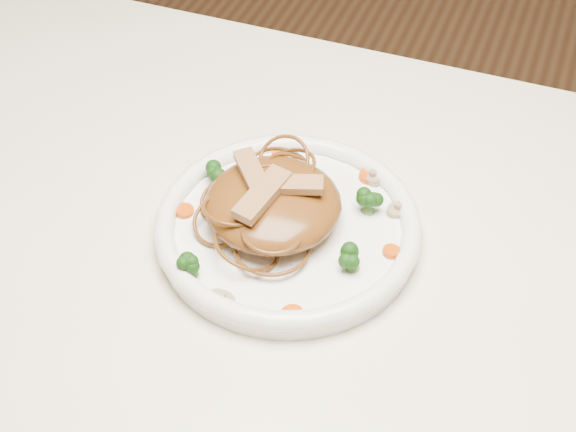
% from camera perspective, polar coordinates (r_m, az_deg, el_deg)
% --- Properties ---
extents(table, '(1.20, 0.80, 0.75)m').
position_cam_1_polar(table, '(0.84, 2.30, -9.64)').
color(table, white).
rests_on(table, ground).
extents(plate, '(0.34, 0.34, 0.02)m').
position_cam_1_polar(plate, '(0.81, -0.00, -1.10)').
color(plate, white).
rests_on(plate, table).
extents(noodle_mound, '(0.16, 0.16, 0.04)m').
position_cam_1_polar(noodle_mound, '(0.79, -1.05, 0.86)').
color(noodle_mound, brown).
rests_on(noodle_mound, plate).
extents(chicken_a, '(0.06, 0.04, 0.01)m').
position_cam_1_polar(chicken_a, '(0.77, 0.25, 2.21)').
color(chicken_a, tan).
rests_on(chicken_a, noodle_mound).
extents(chicken_b, '(0.05, 0.06, 0.01)m').
position_cam_1_polar(chicken_b, '(0.79, -2.55, 3.16)').
color(chicken_b, tan).
rests_on(chicken_b, noodle_mound).
extents(chicken_c, '(0.04, 0.07, 0.01)m').
position_cam_1_polar(chicken_c, '(0.76, -1.79, 1.50)').
color(chicken_c, tan).
rests_on(chicken_c, noodle_mound).
extents(broccoli_0, '(0.04, 0.04, 0.03)m').
position_cam_1_polar(broccoli_0, '(0.81, 5.66, 1.16)').
color(broccoli_0, '#12420D').
rests_on(broccoli_0, plate).
extents(broccoli_1, '(0.03, 0.03, 0.03)m').
position_cam_1_polar(broccoli_1, '(0.84, -4.95, 2.97)').
color(broccoli_1, '#12420D').
rests_on(broccoli_1, plate).
extents(broccoli_2, '(0.03, 0.03, 0.03)m').
position_cam_1_polar(broccoli_2, '(0.75, -6.81, -3.31)').
color(broccoli_2, '#12420D').
rests_on(broccoli_2, plate).
extents(broccoli_3, '(0.03, 0.03, 0.03)m').
position_cam_1_polar(broccoli_3, '(0.76, 4.55, -2.94)').
color(broccoli_3, '#12420D').
rests_on(broccoli_3, plate).
extents(carrot_0, '(0.03, 0.03, 0.00)m').
position_cam_1_polar(carrot_0, '(0.85, 5.66, 2.76)').
color(carrot_0, '#B73C06').
rests_on(carrot_0, plate).
extents(carrot_1, '(0.02, 0.02, 0.00)m').
position_cam_1_polar(carrot_1, '(0.82, -7.20, 0.36)').
color(carrot_1, '#B73C06').
rests_on(carrot_1, plate).
extents(carrot_2, '(0.02, 0.02, 0.00)m').
position_cam_1_polar(carrot_2, '(0.78, 7.19, -2.45)').
color(carrot_2, '#B73C06').
rests_on(carrot_2, plate).
extents(carrot_3, '(0.02, 0.02, 0.00)m').
position_cam_1_polar(carrot_3, '(0.87, -0.58, 4.08)').
color(carrot_3, '#B73C06').
rests_on(carrot_3, plate).
extents(carrot_4, '(0.02, 0.02, 0.00)m').
position_cam_1_polar(carrot_4, '(0.73, 0.29, -6.82)').
color(carrot_4, '#B73C06').
rests_on(carrot_4, plate).
extents(mushroom_0, '(0.03, 0.03, 0.01)m').
position_cam_1_polar(mushroom_0, '(0.74, -4.62, -5.75)').
color(mushroom_0, tan).
rests_on(mushroom_0, plate).
extents(mushroom_1, '(0.04, 0.04, 0.01)m').
position_cam_1_polar(mushroom_1, '(0.82, 7.64, 0.45)').
color(mushroom_1, tan).
rests_on(mushroom_1, plate).
extents(mushroom_2, '(0.03, 0.03, 0.01)m').
position_cam_1_polar(mushroom_2, '(0.85, -5.02, 2.81)').
color(mushroom_2, tan).
rests_on(mushroom_2, plate).
extents(mushroom_3, '(0.03, 0.03, 0.01)m').
position_cam_1_polar(mushroom_3, '(0.85, 5.91, 2.70)').
color(mushroom_3, tan).
rests_on(mushroom_3, plate).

